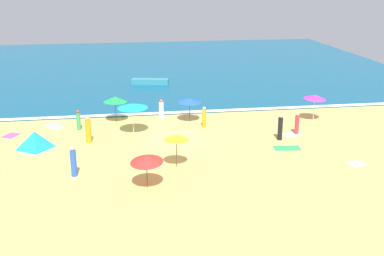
{
  "coord_description": "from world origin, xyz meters",
  "views": [
    {
      "loc": [
        -3.76,
        -32.02,
        11.17
      ],
      "look_at": [
        1.14,
        -0.26,
        0.8
      ],
      "focal_mm": 44.89,
      "sensor_mm": 36.0,
      "label": 1
    }
  ],
  "objects_px": {
    "beachgoer_5": "(280,128)",
    "beachgoer_4": "(78,120)",
    "beach_umbrella_3": "(315,97)",
    "beach_tent": "(35,140)",
    "beachgoer_6": "(88,130)",
    "beach_umbrella_2": "(133,106)",
    "beachgoer_0": "(161,110)",
    "beach_umbrella_1": "(146,159)",
    "beach_umbrella_4": "(115,99)",
    "beach_umbrella_5": "(176,137)",
    "beachgoer_2": "(297,124)",
    "beachgoer_3": "(74,162)",
    "beach_umbrella_0": "(190,100)",
    "beachgoer_1": "(204,117)",
    "small_boat_0": "(150,81)"
  },
  "relations": [
    {
      "from": "beachgoer_5",
      "to": "beach_umbrella_3",
      "type": "bearing_deg",
      "value": 44.39
    },
    {
      "from": "beach_umbrella_1",
      "to": "beachgoer_6",
      "type": "relative_size",
      "value": 1.32
    },
    {
      "from": "beachgoer_1",
      "to": "beachgoer_2",
      "type": "distance_m",
      "value": 6.9
    },
    {
      "from": "beach_tent",
      "to": "small_boat_0",
      "type": "relative_size",
      "value": 0.55
    },
    {
      "from": "beach_umbrella_4",
      "to": "beachgoer_6",
      "type": "xyz_separation_m",
      "value": [
        -1.88,
        -4.56,
        -0.97
      ]
    },
    {
      "from": "beach_umbrella_5",
      "to": "beachgoer_2",
      "type": "distance_m",
      "value": 10.65
    },
    {
      "from": "beachgoer_1",
      "to": "beachgoer_5",
      "type": "bearing_deg",
      "value": -37.37
    },
    {
      "from": "beach_umbrella_3",
      "to": "beachgoer_2",
      "type": "xyz_separation_m",
      "value": [
        -2.53,
        -3.02,
        -1.16
      ]
    },
    {
      "from": "beach_umbrella_5",
      "to": "beachgoer_6",
      "type": "xyz_separation_m",
      "value": [
        -5.47,
        5.27,
        -1.0
      ]
    },
    {
      "from": "beach_umbrella_1",
      "to": "beach_umbrella_2",
      "type": "height_order",
      "value": "beach_umbrella_2"
    },
    {
      "from": "beach_umbrella_1",
      "to": "beach_umbrella_3",
      "type": "xyz_separation_m",
      "value": [
        13.9,
        10.58,
        0.25
      ]
    },
    {
      "from": "beach_tent",
      "to": "beachgoer_0",
      "type": "height_order",
      "value": "beachgoer_0"
    },
    {
      "from": "beach_umbrella_4",
      "to": "beachgoer_5",
      "type": "bearing_deg",
      "value": -27.94
    },
    {
      "from": "beach_umbrella_1",
      "to": "beach_umbrella_5",
      "type": "height_order",
      "value": "beach_umbrella_5"
    },
    {
      "from": "beach_tent",
      "to": "beachgoer_2",
      "type": "distance_m",
      "value": 18.36
    },
    {
      "from": "beachgoer_4",
      "to": "beach_umbrella_1",
      "type": "bearing_deg",
      "value": -68.11
    },
    {
      "from": "beachgoer_2",
      "to": "small_boat_0",
      "type": "distance_m",
      "value": 20.17
    },
    {
      "from": "beach_umbrella_1",
      "to": "beachgoer_5",
      "type": "distance_m",
      "value": 11.75
    },
    {
      "from": "beachgoer_3",
      "to": "beachgoer_5",
      "type": "distance_m",
      "value": 14.46
    },
    {
      "from": "beach_umbrella_0",
      "to": "beachgoer_1",
      "type": "height_order",
      "value": "beach_umbrella_0"
    },
    {
      "from": "beachgoer_4",
      "to": "beachgoer_6",
      "type": "height_order",
      "value": "beachgoer_6"
    },
    {
      "from": "beachgoer_3",
      "to": "beach_umbrella_0",
      "type": "bearing_deg",
      "value": 49.51
    },
    {
      "from": "beach_umbrella_5",
      "to": "beachgoer_2",
      "type": "bearing_deg",
      "value": 27.22
    },
    {
      "from": "beachgoer_1",
      "to": "small_boat_0",
      "type": "height_order",
      "value": "beachgoer_1"
    },
    {
      "from": "beach_umbrella_5",
      "to": "beachgoer_2",
      "type": "relative_size",
      "value": 1.28
    },
    {
      "from": "beachgoer_2",
      "to": "beachgoer_6",
      "type": "xyz_separation_m",
      "value": [
        -14.89,
        0.43,
        0.11
      ]
    },
    {
      "from": "beach_tent",
      "to": "beachgoer_1",
      "type": "xyz_separation_m",
      "value": [
        11.97,
        2.87,
        0.18
      ]
    },
    {
      "from": "beachgoer_1",
      "to": "beachgoer_6",
      "type": "xyz_separation_m",
      "value": [
        -8.5,
        -2.16,
        0.1
      ]
    },
    {
      "from": "beach_umbrella_4",
      "to": "beachgoer_2",
      "type": "relative_size",
      "value": 1.57
    },
    {
      "from": "beachgoer_5",
      "to": "beachgoer_2",
      "type": "bearing_deg",
      "value": 32.82
    },
    {
      "from": "beachgoer_3",
      "to": "beachgoer_6",
      "type": "relative_size",
      "value": 0.97
    },
    {
      "from": "beach_umbrella_5",
      "to": "beach_tent",
      "type": "bearing_deg",
      "value": 152.97
    },
    {
      "from": "beach_umbrella_5",
      "to": "beachgoer_6",
      "type": "height_order",
      "value": "beach_umbrella_5"
    },
    {
      "from": "beach_umbrella_2",
      "to": "beachgoer_0",
      "type": "relative_size",
      "value": 1.85
    },
    {
      "from": "beachgoer_4",
      "to": "beach_umbrella_2",
      "type": "bearing_deg",
      "value": -19.94
    },
    {
      "from": "beach_umbrella_4",
      "to": "beachgoer_4",
      "type": "xyz_separation_m",
      "value": [
        -2.76,
        -1.59,
        -1.1
      ]
    },
    {
      "from": "beach_umbrella_3",
      "to": "beachgoer_1",
      "type": "xyz_separation_m",
      "value": [
        -8.92,
        -0.43,
        -1.15
      ]
    },
    {
      "from": "beach_umbrella_3",
      "to": "beach_tent",
      "type": "height_order",
      "value": "beach_umbrella_3"
    },
    {
      "from": "beach_umbrella_2",
      "to": "beach_tent",
      "type": "relative_size",
      "value": 1.4
    },
    {
      "from": "beachgoer_3",
      "to": "small_boat_0",
      "type": "bearing_deg",
      "value": 75.48
    },
    {
      "from": "beachgoer_5",
      "to": "beachgoer_4",
      "type": "bearing_deg",
      "value": 162.54
    },
    {
      "from": "beach_umbrella_2",
      "to": "beach_umbrella_4",
      "type": "bearing_deg",
      "value": 112.39
    },
    {
      "from": "beachgoer_5",
      "to": "beachgoer_6",
      "type": "distance_m",
      "value": 13.35
    },
    {
      "from": "beach_umbrella_4",
      "to": "beachgoer_2",
      "type": "xyz_separation_m",
      "value": [
        13.01,
        -4.99,
        -1.08
      ]
    },
    {
      "from": "beachgoer_5",
      "to": "beachgoer_1",
      "type": "bearing_deg",
      "value": 142.63
    },
    {
      "from": "beach_umbrella_4",
      "to": "beach_umbrella_5",
      "type": "xyz_separation_m",
      "value": [
        3.6,
        -9.84,
        0.03
      ]
    },
    {
      "from": "beachgoer_4",
      "to": "beachgoer_6",
      "type": "bearing_deg",
      "value": -73.5
    },
    {
      "from": "beach_umbrella_1",
      "to": "beachgoer_6",
      "type": "distance_m",
      "value": 8.77
    },
    {
      "from": "beachgoer_4",
      "to": "beachgoer_6",
      "type": "xyz_separation_m",
      "value": [
        0.88,
        -2.97,
        0.13
      ]
    },
    {
      "from": "beachgoer_3",
      "to": "beachgoer_5",
      "type": "xyz_separation_m",
      "value": [
        13.81,
        4.3,
        -0.01
      ]
    }
  ]
}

